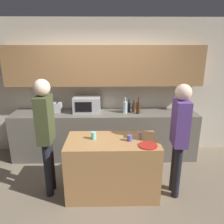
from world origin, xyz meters
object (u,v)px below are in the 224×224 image
microwave (87,104)px  toaster (55,107)px  bottle_2 (134,107)px  bottle_3 (138,107)px  person_left (46,128)px  cup_1 (139,136)px  bottle_1 (129,107)px  plate_on_island (148,146)px  bottle_0 (125,107)px  cup_2 (130,138)px  potted_plant (184,101)px  person_center (179,132)px  cup_0 (94,136)px

microwave → toaster: bearing=179.9°
bottle_2 → bottle_3: (0.07, -0.13, 0.03)m
toaster → person_left: size_ratio=0.15×
microwave → cup_1: bearing=-54.2°
microwave → bottle_1: bearing=-2.5°
bottle_2 → plate_on_island: 1.42m
bottle_2 → cup_1: (-0.05, -1.18, -0.09)m
toaster → plate_on_island: bearing=-42.0°
microwave → bottle_0: (0.74, -0.10, -0.03)m
cup_2 → bottle_2: bearing=80.9°
bottle_1 → cup_2: size_ratio=2.93×
person_left → bottle_1: bearing=132.8°
microwave → potted_plant: bearing=0.0°
bottle_1 → bottle_3: (0.17, -0.11, 0.02)m
bottle_1 → bottle_2: 0.10m
bottle_3 → bottle_1: bearing=147.8°
bottle_1 → cup_2: bottle_1 is taller
potted_plant → person_left: size_ratio=0.22×
person_center → cup_2: bearing=91.6°
microwave → cup_2: bearing=-60.2°
cup_0 → person_center: person_center is taller
bottle_1 → cup_0: (-0.62, -1.15, -0.10)m
toaster → bottle_2: size_ratio=1.09×
person_left → microwave: bearing=159.0°
cup_0 → cup_1: (0.67, -0.02, -0.00)m
bottle_3 → microwave: bearing=171.7°
bottle_2 → person_left: 1.84m
bottle_2 → cup_1: size_ratio=2.19×
toaster → person_left: 1.23m
toaster → cup_2: size_ratio=2.93×
microwave → bottle_3: (0.99, -0.14, -0.03)m
potted_plant → bottle_2: (-0.99, -0.02, -0.11)m
bottle_0 → cup_2: bottle_0 is taller
bottle_2 → cup_0: size_ratio=2.17×
cup_0 → cup_1: 0.67m
microwave → bottle_3: bearing=-8.3°
potted_plant → bottle_2: potted_plant is taller
cup_1 → bottle_3: bearing=83.3°
bottle_1 → cup_1: bearing=-87.7°
potted_plant → person_center: (-0.48, -1.28, -0.11)m
toaster → cup_1: toaster is taller
person_left → bottle_2: bearing=131.2°
bottle_3 → bottle_2: bearing=119.4°
microwave → cup_2: 1.46m
toaster → person_left: person_left is taller
potted_plant → cup_1: bearing=-131.0°
cup_1 → person_center: (0.56, -0.08, 0.09)m
bottle_0 → person_center: person_center is taller
microwave → plate_on_island: size_ratio=2.00×
microwave → potted_plant: size_ratio=1.32×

